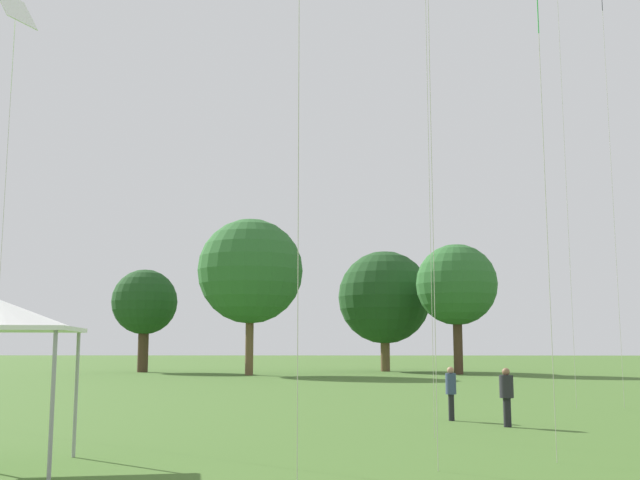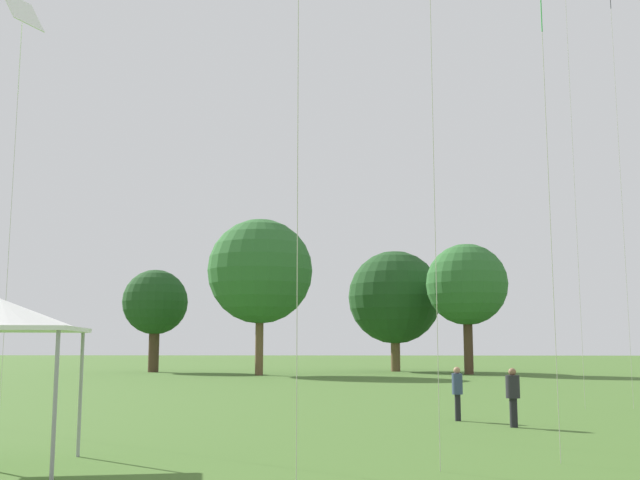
# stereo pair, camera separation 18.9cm
# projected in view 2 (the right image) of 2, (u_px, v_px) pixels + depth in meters

# --- Properties ---
(person_standing_2) EXTENTS (0.39, 0.39, 1.57)m
(person_standing_2) POSITION_uv_depth(u_px,v_px,m) (513.00, 392.00, 20.15)
(person_standing_2) COLOR black
(person_standing_2) RESTS_ON ground
(person_standing_3) EXTENTS (0.44, 0.44, 1.55)m
(person_standing_3) POSITION_uv_depth(u_px,v_px,m) (457.00, 388.00, 21.83)
(person_standing_3) COLOR black
(person_standing_3) RESTS_ON ground
(kite_8) EXTENTS (1.00, 1.27, 12.05)m
(kite_8) POSITION_uv_depth(u_px,v_px,m) (22.00, 22.00, 21.14)
(kite_8) COLOR white
(kite_8) RESTS_ON ground
(distant_tree_0) EXTENTS (5.27, 5.27, 8.28)m
(distant_tree_0) POSITION_uv_depth(u_px,v_px,m) (155.00, 303.00, 60.93)
(distant_tree_0) COLOR #473323
(distant_tree_0) RESTS_ON ground
(distant_tree_1) EXTENTS (7.74, 7.74, 11.45)m
(distant_tree_1) POSITION_uv_depth(u_px,v_px,m) (260.00, 271.00, 55.23)
(distant_tree_1) COLOR brown
(distant_tree_1) RESTS_ON ground
(distant_tree_2) EXTENTS (6.14, 6.14, 9.79)m
(distant_tree_2) POSITION_uv_depth(u_px,v_px,m) (467.00, 285.00, 56.47)
(distant_tree_2) COLOR #473323
(distant_tree_2) RESTS_ON ground
(distant_tree_3) EXTENTS (7.75, 7.75, 10.02)m
(distant_tree_3) POSITION_uv_depth(u_px,v_px,m) (395.00, 297.00, 62.65)
(distant_tree_3) COLOR brown
(distant_tree_3) RESTS_ON ground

